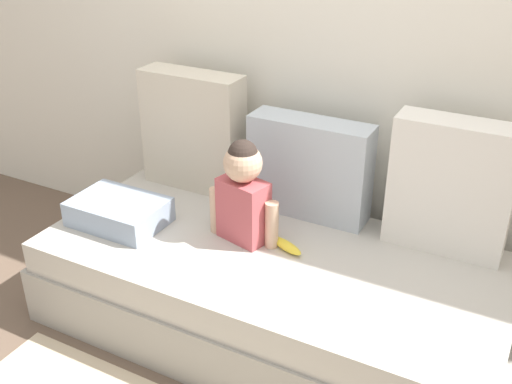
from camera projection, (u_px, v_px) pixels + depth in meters
ground_plane at (271, 327)px, 2.65m from camera, size 12.00×12.00×0.00m
back_wall at (336, 32)px, 2.57m from camera, size 5.14×0.10×2.33m
couch at (271, 290)px, 2.56m from camera, size 1.94×0.92×0.40m
throw_pillow_left at (193, 131)px, 2.87m from camera, size 0.50×0.16×0.57m
throw_pillow_center at (309, 168)px, 2.64m from camera, size 0.54×0.16×0.44m
throw_pillow_right at (451, 187)px, 2.37m from camera, size 0.47×0.16×0.55m
toddler at (243, 191)px, 2.44m from camera, size 0.32×0.17×0.45m
banana at (286, 246)px, 2.46m from camera, size 0.17×0.10×0.04m
folded_blanket at (119, 212)px, 2.64m from camera, size 0.40×0.28×0.11m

